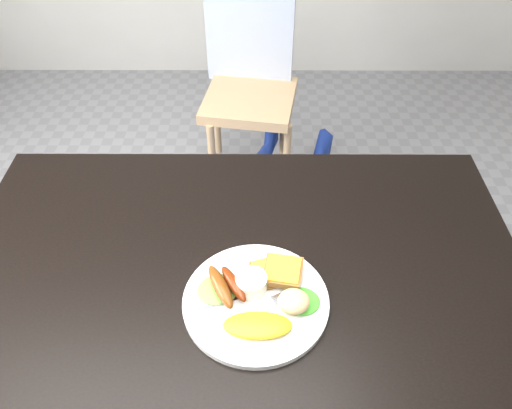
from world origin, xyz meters
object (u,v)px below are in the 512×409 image
Objects in this scene: dining_chair at (250,100)px; person at (243,123)px; plate at (256,301)px; dining_table at (239,280)px.

person is (-0.01, -0.51, 0.24)m from dining_chair.
plate reaches higher than dining_chair.
person is (-0.01, 0.64, -0.04)m from dining_table.
dining_chair is at bearing 91.44° from plate.
dining_table is at bearing 110.23° from person.
dining_chair is 0.26× the size of person.
person reaches higher than dining_table.
plate is at bearing -64.77° from dining_table.
person is at bearing 90.77° from dining_table.
person reaches higher than plate.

